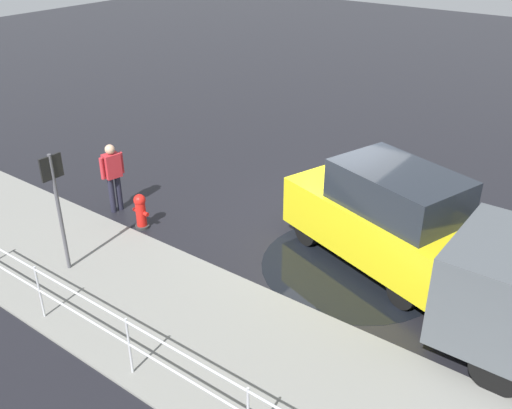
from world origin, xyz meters
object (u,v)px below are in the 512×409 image
Objects in this scene: pedestrian at (113,172)px; sign_post at (57,196)px; fire_hydrant at (141,211)px; moving_hatchback at (385,216)px.

sign_post reaches higher than pedestrian.
moving_hatchback is at bearing -158.60° from fire_hydrant.
moving_hatchback is 1.76× the size of sign_post.
moving_hatchback is 6.04m from pedestrian.
moving_hatchback is 5.15m from fire_hydrant.
moving_hatchback is 2.61× the size of pedestrian.
sign_post is (-1.11, 2.17, 0.62)m from pedestrian.
pedestrian is at bearing 15.96° from moving_hatchback.
moving_hatchback is 5.28× the size of fire_hydrant.
sign_post reaches higher than moving_hatchback.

